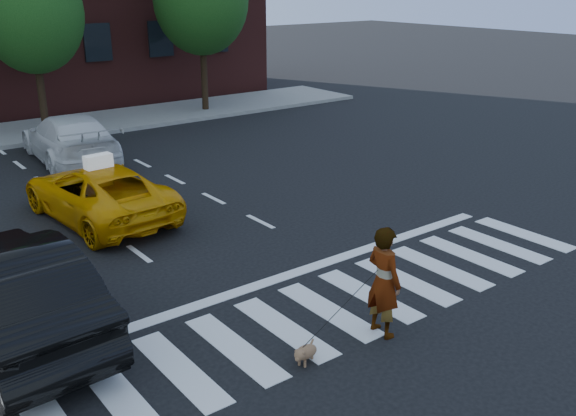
{
  "coord_description": "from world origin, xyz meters",
  "views": [
    {
      "loc": [
        -6.76,
        -7.63,
        5.61
      ],
      "look_at": [
        0.88,
        2.34,
        1.1
      ],
      "focal_mm": 40.0,
      "sensor_mm": 36.0,
      "label": 1
    }
  ],
  "objects_px": {
    "black_sedan": "(7,291)",
    "woman": "(384,282)",
    "tree_mid": "(31,1)",
    "dog": "(304,353)",
    "white_suv": "(70,138)",
    "taxi": "(98,192)"
  },
  "relations": [
    {
      "from": "dog",
      "to": "taxi",
      "type": "bearing_deg",
      "value": 66.41
    },
    {
      "from": "taxi",
      "to": "dog",
      "type": "relative_size",
      "value": 8.94
    },
    {
      "from": "white_suv",
      "to": "woman",
      "type": "bearing_deg",
      "value": 95.75
    },
    {
      "from": "white_suv",
      "to": "woman",
      "type": "height_order",
      "value": "woman"
    },
    {
      "from": "taxi",
      "to": "black_sedan",
      "type": "distance_m",
      "value": 5.59
    },
    {
      "from": "black_sedan",
      "to": "white_suv",
      "type": "bearing_deg",
      "value": -117.13
    },
    {
      "from": "woman",
      "to": "tree_mid",
      "type": "bearing_deg",
      "value": 0.1
    },
    {
      "from": "tree_mid",
      "to": "dog",
      "type": "bearing_deg",
      "value": -96.09
    },
    {
      "from": "black_sedan",
      "to": "woman",
      "type": "bearing_deg",
      "value": 141.26
    },
    {
      "from": "white_suv",
      "to": "tree_mid",
      "type": "bearing_deg",
      "value": -93.79
    },
    {
      "from": "taxi",
      "to": "tree_mid",
      "type": "bearing_deg",
      "value": -105.59
    },
    {
      "from": "tree_mid",
      "to": "taxi",
      "type": "relative_size",
      "value": 1.46
    },
    {
      "from": "taxi",
      "to": "dog",
      "type": "distance_m",
      "value": 8.04
    },
    {
      "from": "tree_mid",
      "to": "woman",
      "type": "relative_size",
      "value": 3.72
    },
    {
      "from": "tree_mid",
      "to": "woman",
      "type": "distance_m",
      "value": 18.51
    },
    {
      "from": "tree_mid",
      "to": "taxi",
      "type": "height_order",
      "value": "tree_mid"
    },
    {
      "from": "woman",
      "to": "taxi",
      "type": "bearing_deg",
      "value": 12.35
    },
    {
      "from": "black_sedan",
      "to": "white_suv",
      "type": "height_order",
      "value": "black_sedan"
    },
    {
      "from": "black_sedan",
      "to": "dog",
      "type": "distance_m",
      "value": 4.9
    },
    {
      "from": "taxi",
      "to": "woman",
      "type": "relative_size",
      "value": 2.54
    },
    {
      "from": "taxi",
      "to": "white_suv",
      "type": "distance_m",
      "value": 5.74
    },
    {
      "from": "black_sedan",
      "to": "woman",
      "type": "xyz_separation_m",
      "value": [
        4.92,
        -3.6,
        0.1
      ]
    }
  ]
}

